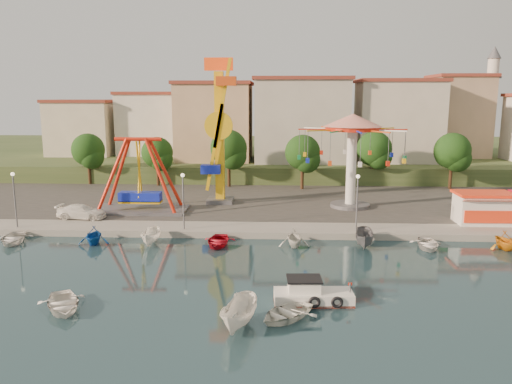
# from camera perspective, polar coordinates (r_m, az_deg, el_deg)

# --- Properties ---
(ground) EXTENTS (200.00, 200.00, 0.00)m
(ground) POSITION_cam_1_polar(r_m,az_deg,el_deg) (34.37, 1.13, -10.98)
(ground) COLOR #143037
(ground) RESTS_ON ground
(quay_deck) EXTENTS (200.00, 100.00, 0.60)m
(quay_deck) POSITION_cam_1_polar(r_m,az_deg,el_deg) (94.74, 2.08, 3.20)
(quay_deck) COLOR #9E998E
(quay_deck) RESTS_ON ground
(asphalt_pad) EXTENTS (90.00, 28.00, 0.01)m
(asphalt_pad) POSITION_cam_1_polar(r_m,az_deg,el_deg) (63.10, 1.82, -0.33)
(asphalt_pad) COLOR #4C4944
(asphalt_pad) RESTS_ON quay_deck
(hill_terrace) EXTENTS (200.00, 60.00, 3.00)m
(hill_terrace) POSITION_cam_1_polar(r_m,az_deg,el_deg) (99.55, 2.11, 4.26)
(hill_terrace) COLOR #384C26
(hill_terrace) RESTS_ON ground
(pirate_ship_ride) EXTENTS (10.00, 5.00, 8.00)m
(pirate_ship_ride) POSITION_cam_1_polar(r_m,az_deg,el_deg) (54.89, -13.18, 1.73)
(pirate_ship_ride) COLOR #59595E
(pirate_ship_ride) RESTS_ON quay_deck
(kamikaze_tower) EXTENTS (3.64, 3.10, 16.50)m
(kamikaze_tower) POSITION_cam_1_polar(r_m,az_deg,el_deg) (57.37, -4.11, 6.60)
(kamikaze_tower) COLOR #59595E
(kamikaze_tower) RESTS_ON quay_deck
(wave_swinger) EXTENTS (11.60, 11.60, 10.40)m
(wave_swinger) POSITION_cam_1_polar(r_m,az_deg,el_deg) (56.05, 10.94, 5.92)
(wave_swinger) COLOR #59595E
(wave_swinger) RESTS_ON quay_deck
(booth_left) EXTENTS (5.40, 3.78, 3.08)m
(booth_left) POSITION_cam_1_polar(r_m,az_deg,el_deg) (53.43, 24.50, -1.64)
(booth_left) COLOR white
(booth_left) RESTS_ON quay_deck
(lamp_post_0) EXTENTS (0.14, 0.14, 5.00)m
(lamp_post_0) POSITION_cam_1_polar(r_m,az_deg,el_deg) (52.18, -25.83, -0.97)
(lamp_post_0) COLOR #59595E
(lamp_post_0) RESTS_ON quay_deck
(lamp_post_1) EXTENTS (0.14, 0.14, 5.00)m
(lamp_post_1) POSITION_cam_1_polar(r_m,az_deg,el_deg) (46.76, -8.30, -1.24)
(lamp_post_1) COLOR #59595E
(lamp_post_1) RESTS_ON quay_deck
(lamp_post_2) EXTENTS (0.14, 0.14, 5.00)m
(lamp_post_2) POSITION_cam_1_polar(r_m,az_deg,el_deg) (46.50, 11.46, -1.41)
(lamp_post_2) COLOR #59595E
(lamp_post_2) RESTS_ON quay_deck
(tree_0) EXTENTS (4.60, 4.60, 7.19)m
(tree_0) POSITION_cam_1_polar(r_m,az_deg,el_deg) (74.26, -18.64, 4.58)
(tree_0) COLOR #382314
(tree_0) RESTS_ON quay_deck
(tree_1) EXTENTS (4.35, 4.35, 6.80)m
(tree_1) POSITION_cam_1_polar(r_m,az_deg,el_deg) (70.59, -11.23, 4.42)
(tree_1) COLOR #382314
(tree_1) RESTS_ON quay_deck
(tree_2) EXTENTS (5.02, 5.02, 7.85)m
(tree_2) POSITION_cam_1_polar(r_m,az_deg,el_deg) (68.40, -3.14, 5.02)
(tree_2) COLOR #382314
(tree_2) RESTS_ON quay_deck
(tree_3) EXTENTS (4.68, 4.68, 7.32)m
(tree_3) POSITION_cam_1_polar(r_m,az_deg,el_deg) (66.75, 5.34, 4.53)
(tree_3) COLOR #382314
(tree_3) RESTS_ON quay_deck
(tree_4) EXTENTS (4.86, 4.86, 7.60)m
(tree_4) POSITION_cam_1_polar(r_m,az_deg,el_deg) (70.87, 13.36, 4.80)
(tree_4) COLOR #382314
(tree_4) RESTS_ON quay_deck
(tree_5) EXTENTS (4.83, 4.83, 7.54)m
(tree_5) POSITION_cam_1_polar(r_m,az_deg,el_deg) (71.69, 21.53, 4.38)
(tree_5) COLOR #382314
(tree_5) RESTS_ON quay_deck
(building_0) EXTENTS (9.26, 9.53, 11.87)m
(building_0) POSITION_cam_1_polar(r_m,az_deg,el_deg) (85.21, -21.25, 7.47)
(building_0) COLOR beige
(building_0) RESTS_ON hill_terrace
(building_1) EXTENTS (12.33, 9.01, 8.63)m
(building_1) POSITION_cam_1_polar(r_m,az_deg,el_deg) (86.35, -12.36, 6.91)
(building_1) COLOR silver
(building_1) RESTS_ON hill_terrace
(building_2) EXTENTS (11.95, 9.28, 11.23)m
(building_2) POSITION_cam_1_polar(r_m,az_deg,el_deg) (84.45, -3.56, 7.93)
(building_2) COLOR tan
(building_2) RESTS_ON hill_terrace
(building_3) EXTENTS (12.59, 10.50, 9.20)m
(building_3) POSITION_cam_1_polar(r_m,az_deg,el_deg) (81.03, 6.03, 7.06)
(building_3) COLOR beige
(building_3) RESTS_ON hill_terrace
(building_4) EXTENTS (10.75, 9.23, 9.24)m
(building_4) POSITION_cam_1_polar(r_m,az_deg,el_deg) (86.24, 14.93, 6.99)
(building_4) COLOR beige
(building_4) RESTS_ON hill_terrace
(building_5) EXTENTS (12.77, 10.96, 11.21)m
(building_5) POSITION_cam_1_polar(r_m,az_deg,el_deg) (88.21, 23.75, 7.17)
(building_5) COLOR tan
(building_5) RESTS_ON hill_terrace
(minaret) EXTENTS (2.80, 2.80, 18.00)m
(minaret) POSITION_cam_1_polar(r_m,az_deg,el_deg) (92.86, 25.24, 9.63)
(minaret) COLOR silver
(minaret) RESTS_ON hill_terrace
(cabin_motorboat) EXTENTS (5.02, 2.17, 1.74)m
(cabin_motorboat) POSITION_cam_1_polar(r_m,az_deg,el_deg) (32.21, 6.35, -11.69)
(cabin_motorboat) COLOR white
(cabin_motorboat) RESTS_ON ground
(rowboat_a) EXTENTS (4.34, 4.82, 0.82)m
(rowboat_a) POSITION_cam_1_polar(r_m,az_deg,el_deg) (33.18, -21.23, -11.80)
(rowboat_a) COLOR white
(rowboat_a) RESTS_ON ground
(rowboat_b) EXTENTS (4.56, 4.64, 0.79)m
(rowboat_b) POSITION_cam_1_polar(r_m,az_deg,el_deg) (29.92, 3.41, -13.60)
(rowboat_b) COLOR white
(rowboat_b) RESTS_ON ground
(skiff) EXTENTS (2.47, 4.44, 1.62)m
(skiff) POSITION_cam_1_polar(r_m,az_deg,el_deg) (28.64, -1.87, -13.84)
(skiff) COLOR silver
(skiff) RESTS_ON ground
(van) EXTENTS (5.01, 2.26, 1.42)m
(van) POSITION_cam_1_polar(r_m,az_deg,el_deg) (53.69, -19.30, -2.14)
(van) COLOR white
(van) RESTS_ON quay_deck
(moored_boat_0) EXTENTS (3.80, 4.63, 0.84)m
(moored_boat_0) POSITION_cam_1_polar(r_m,az_deg,el_deg) (49.44, -26.04, -4.78)
(moored_boat_0) COLOR silver
(moored_boat_0) RESTS_ON ground
(moored_boat_1) EXTENTS (3.07, 3.42, 1.61)m
(moored_boat_1) POSITION_cam_1_polar(r_m,az_deg,el_deg) (46.31, -18.06, -4.71)
(moored_boat_1) COLOR #124CA5
(moored_boat_1) RESTS_ON ground
(moored_boat_2) EXTENTS (1.41, 3.60, 1.38)m
(moored_boat_2) POSITION_cam_1_polar(r_m,az_deg,el_deg) (44.80, -11.88, -5.07)
(moored_boat_2) COLOR white
(moored_boat_2) RESTS_ON ground
(moored_boat_3) EXTENTS (2.93, 4.01, 0.81)m
(moored_boat_3) POSITION_cam_1_polar(r_m,az_deg,el_deg) (43.81, -4.40, -5.62)
(moored_boat_3) COLOR #B50E1F
(moored_boat_3) RESTS_ON ground
(moored_boat_4) EXTENTS (2.94, 3.32, 1.62)m
(moored_boat_4) POSITION_cam_1_polar(r_m,az_deg,el_deg) (43.41, 4.36, -5.21)
(moored_boat_4) COLOR silver
(moored_boat_4) RESTS_ON ground
(moored_boat_5) EXTENTS (2.17, 4.31, 1.59)m
(moored_boat_5) POSITION_cam_1_polar(r_m,az_deg,el_deg) (44.03, 12.32, -5.23)
(moored_boat_5) COLOR slate
(moored_boat_5) RESTS_ON ground
(moored_boat_6) EXTENTS (3.09, 4.01, 0.77)m
(moored_boat_6) POSITION_cam_1_polar(r_m,az_deg,el_deg) (45.36, 19.01, -5.64)
(moored_boat_6) COLOR white
(moored_boat_6) RESTS_ON ground
(moored_boat_7) EXTENTS (3.02, 3.37, 1.60)m
(moored_boat_7) POSITION_cam_1_polar(r_m,az_deg,el_deg) (47.50, 26.59, -4.96)
(moored_boat_7) COLOR orange
(moored_boat_7) RESTS_ON ground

